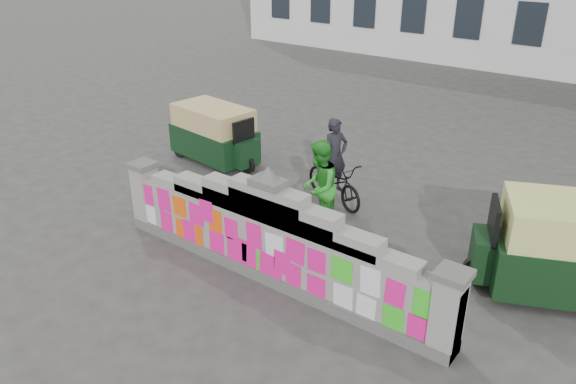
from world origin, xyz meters
name	(u,v)px	position (x,y,z in m)	size (l,w,h in m)	color
ground	(270,278)	(0.00, 0.00, 0.00)	(100.00, 100.00, 0.00)	#383533
parapet_wall	(269,239)	(0.00, -0.01, 0.75)	(6.48, 0.44, 2.01)	#4C4C49
cyclist_bike	(334,181)	(-0.74, 3.07, 0.47)	(0.62, 1.78, 0.93)	black
cyclist_rider	(335,167)	(-0.74, 3.07, 0.79)	(0.58, 0.38, 1.58)	black
pedestrian	(319,187)	(-0.31, 1.87, 0.90)	(0.87, 0.68, 1.79)	green
rickshaw_left	(215,133)	(-4.34, 3.27, 0.72)	(2.55, 1.40, 1.38)	black
rickshaw_right	(574,250)	(3.98, 2.46, 0.83)	(2.95, 2.22, 1.59)	black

